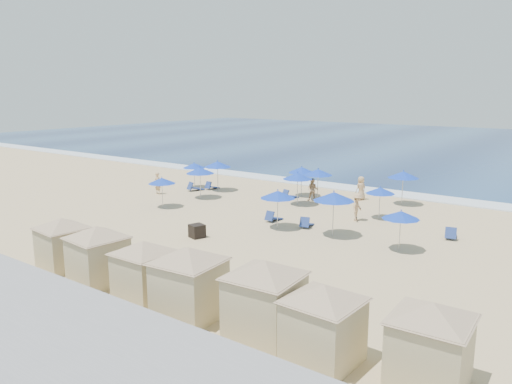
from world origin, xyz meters
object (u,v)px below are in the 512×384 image
cabana_1 (97,248)px  umbrella_2 (218,164)px  cabana_3 (189,273)px  umbrella_5 (298,176)px  umbrella_1 (200,171)px  beachgoer_0 (158,183)px  trash_bin (197,231)px  cabana_4 (265,289)px  umbrella_10 (380,190)px  cabana_6 (431,334)px  beachgoer_1 (313,190)px  umbrella_4 (302,170)px  umbrella_0 (194,165)px  umbrella_8 (334,196)px  beachgoer_3 (361,188)px  umbrella_6 (278,194)px  umbrella_11 (401,215)px  umbrella_3 (162,181)px  umbrella_7 (318,172)px  cabana_2 (144,262)px  cabana_5 (323,314)px  cabana_0 (63,237)px  beachgoer_2 (357,207)px

cabana_1 → umbrella_2: bearing=116.4°
cabana_3 → umbrella_5: size_ratio=1.89×
cabana_1 → umbrella_1: cabana_1 is taller
umbrella_1 → beachgoer_0: size_ratio=1.41×
trash_bin → cabana_4: cabana_4 is taller
umbrella_2 → umbrella_10: umbrella_2 is taller
cabana_6 → beachgoer_1: bearing=127.7°
umbrella_4 → umbrella_10: 8.17m
cabana_1 → umbrella_10: 17.99m
umbrella_0 → umbrella_8: umbrella_8 is taller
beachgoer_0 → beachgoer_3: beachgoer_3 is taller
umbrella_5 → umbrella_8: (5.68, -5.44, 0.17)m
umbrella_6 → umbrella_11: 7.30m
umbrella_2 → umbrella_10: bearing=-3.3°
umbrella_8 → umbrella_5: bearing=136.2°
cabana_4 → umbrella_3: 19.80m
umbrella_4 → umbrella_5: umbrella_5 is taller
umbrella_4 → umbrella_7: bearing=-17.5°
umbrella_0 → umbrella_1: size_ratio=0.88×
umbrella_0 → beachgoer_3: 13.83m
cabana_4 → beachgoer_0: (-20.16, 13.94, -0.80)m
cabana_3 → cabana_4: (3.01, 0.38, 0.03)m
cabana_1 → beachgoer_1: bearing=92.4°
cabana_2 → beachgoer_0: cabana_2 is taller
cabana_1 → umbrella_5: cabana_1 is taller
umbrella_4 → umbrella_10: umbrella_4 is taller
umbrella_6 → umbrella_7: size_ratio=0.97×
trash_bin → umbrella_4: (-1.14, 12.91, 1.67)m
cabana_6 → umbrella_7: bearing=126.7°
beachgoer_3 → umbrella_2: bearing=-47.2°
umbrella_0 → umbrella_1: umbrella_1 is taller
cabana_5 → umbrella_8: size_ratio=1.64×
cabana_6 → umbrella_11: cabana_6 is taller
umbrella_10 → umbrella_11: 6.49m
cabana_1 → umbrella_2: 20.15m
cabana_0 → cabana_5: (13.38, -0.11, 0.05)m
beachgoer_1 → cabana_0: bearing=-115.5°
umbrella_3 → beachgoer_1: bearing=47.1°
cabana_4 → beachgoer_0: 24.52m
cabana_0 → umbrella_10: (7.96, 17.05, 0.33)m
cabana_5 → umbrella_6: cabana_5 is taller
cabana_6 → umbrella_7: 23.74m
cabana_6 → umbrella_6: 16.35m
beachgoer_0 → umbrella_5: bearing=-160.2°
cabana_4 → umbrella_3: cabana_4 is taller
cabana_3 → umbrella_11: (3.28, 11.75, 0.23)m
umbrella_8 → umbrella_7: bearing=124.7°
beachgoer_0 → beachgoer_2: beachgoer_2 is taller
umbrella_6 → beachgoer_1: 8.08m
umbrella_8 → beachgoer_0: 16.71m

